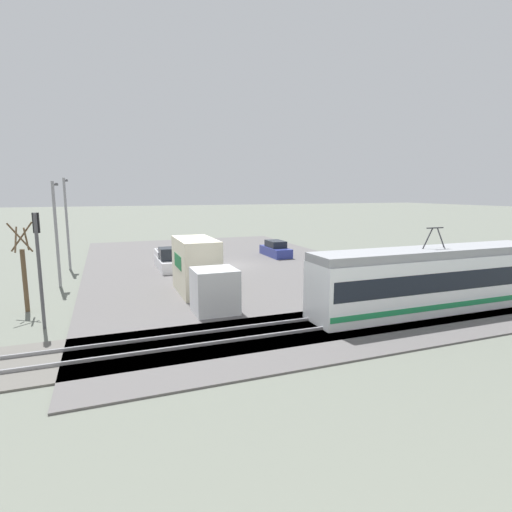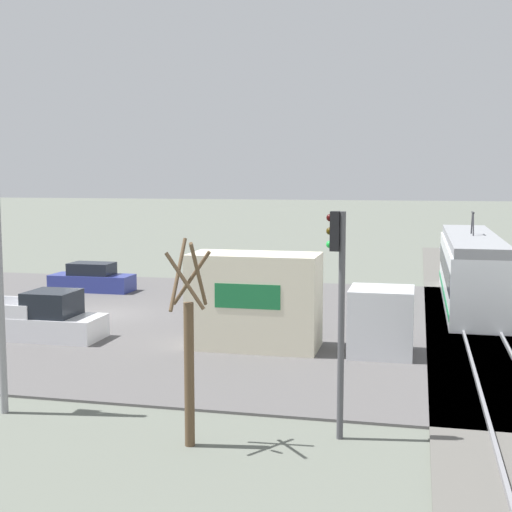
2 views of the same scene
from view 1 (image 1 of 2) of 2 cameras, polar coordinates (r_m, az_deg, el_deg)
ground_plane at (r=35.43m, az=-4.09°, el=-1.51°), size 320.00×320.00×0.00m
road_surface at (r=35.43m, az=-4.09°, el=-1.44°), size 23.68×42.02×0.08m
rail_bed at (r=20.42m, az=9.75°, el=-9.56°), size 69.83×4.40×0.22m
light_rail_tram at (r=23.96m, az=23.76°, el=-3.18°), size 14.40×2.62×4.59m
box_truck at (r=25.00m, az=-8.01°, el=-2.12°), size 2.33×8.15×3.51m
pickup_truck at (r=34.56m, az=-12.20°, el=-0.63°), size 2.00×5.36×1.89m
sedan_car_0 at (r=40.56m, az=2.81°, el=0.91°), size 1.75×4.56×1.57m
traffic_light_pole at (r=21.46m, az=-28.64°, el=0.12°), size 0.28×0.47×5.59m
street_tree at (r=25.17m, az=-30.22°, el=-1.93°), size 1.17×0.97×4.96m
street_lamp_near_crossing at (r=30.57m, az=-26.65°, el=3.85°), size 0.36×1.95×7.25m
street_lamp_mid_block at (r=37.05m, az=-25.42°, el=5.05°), size 0.36×1.95×7.68m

